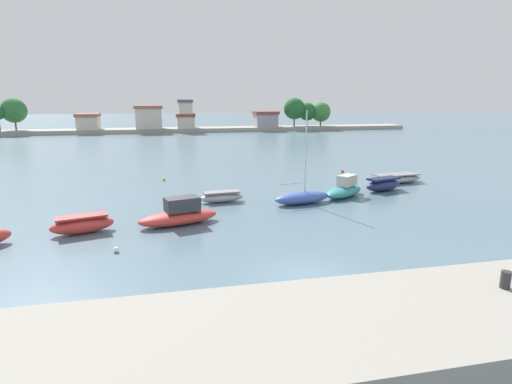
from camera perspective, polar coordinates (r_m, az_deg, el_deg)
ground_plane at (r=19.80m, az=6.95°, el=-11.48°), size 400.00×400.00×0.00m
seawall_embankment at (r=13.50m, az=17.77°, el=-19.43°), size 70.07×5.20×2.14m
mooring_bollard at (r=15.80m, az=31.16°, el=-10.31°), size 0.31×0.31×0.57m
moored_boat_1 at (r=27.51m, az=-22.82°, el=-4.17°), size 3.90×2.17×1.11m
moored_boat_2 at (r=27.50m, az=-10.52°, el=-3.08°), size 5.52×3.05×1.80m
moored_boat_3 at (r=32.89m, az=-4.75°, el=-0.69°), size 3.63×1.45×0.87m
moored_boat_4 at (r=32.51m, az=6.39°, el=-0.72°), size 4.93×2.52×7.20m
moored_boat_5 at (r=35.28m, az=12.08°, el=0.32°), size 4.83×4.12×1.80m
moored_boat_6 at (r=38.37m, az=17.13°, el=0.98°), size 4.04×2.39×1.18m
moored_boat_7 at (r=42.45m, az=18.74°, el=1.78°), size 5.78×2.59×0.87m
mooring_buoy_0 at (r=42.32m, az=-12.57°, el=1.75°), size 0.29×0.29×0.29m
mooring_buoy_1 at (r=46.51m, az=11.83°, el=2.81°), size 0.33×0.33×0.33m
mooring_buoy_2 at (r=23.67m, az=-18.74°, el=-7.53°), size 0.31×0.31×0.31m
distant_shoreline at (r=100.74m, az=-8.56°, el=9.77°), size 107.78×6.90×7.91m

